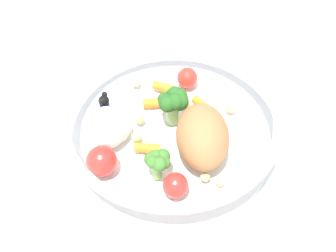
{
  "coord_description": "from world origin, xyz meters",
  "views": [
    {
      "loc": [
        0.34,
        -0.11,
        0.45
      ],
      "look_at": [
        0.02,
        -0.0,
        0.03
      ],
      "focal_mm": 52.83,
      "sensor_mm": 36.0,
      "label": 1
    }
  ],
  "objects": [
    {
      "name": "ground_plane",
      "position": [
        0.0,
        0.0,
        0.0
      ],
      "size": [
        2.4,
        2.4,
        0.0
      ],
      "primitive_type": "plane",
      "color": "white"
    },
    {
      "name": "food_container",
      "position": [
        0.02,
        -0.01,
        0.03
      ],
      "size": [
        0.24,
        0.24,
        0.07
      ],
      "color": "white",
      "rests_on": "ground_plane"
    },
    {
      "name": "folded_napkin",
      "position": [
        -0.25,
        -0.04,
        0.0
      ],
      "size": [
        0.14,
        0.12,
        0.01
      ],
      "primitive_type": "cube",
      "rotation": [
        0.0,
        0.0,
        0.05
      ],
      "color": "silver",
      "rests_on": "ground_plane"
    }
  ]
}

